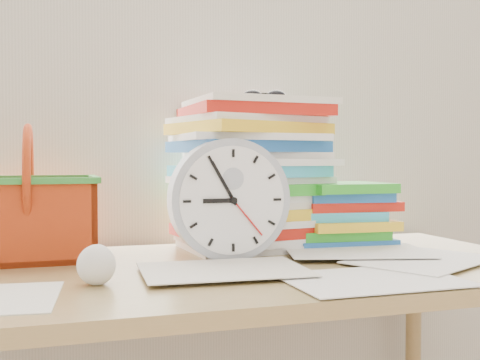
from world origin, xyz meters
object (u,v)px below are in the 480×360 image
object	(u,v)px
desk	(229,301)
clock	(229,200)
book_stack	(340,215)
paper_stack	(253,174)
basket	(29,194)

from	to	relation	value
desk	clock	distance (m)	0.22
desk	book_stack	size ratio (longest dim) A/B	5.18
paper_stack	book_stack	bearing A→B (deg)	-12.31
basket	desk	bearing A→B (deg)	-27.03
paper_stack	basket	xyz separation A→B (m)	(-0.52, -0.01, -0.04)
book_stack	desk	bearing A→B (deg)	-153.24
desk	paper_stack	xyz separation A→B (m)	(0.13, 0.22, 0.26)
clock	book_stack	bearing A→B (deg)	18.49
paper_stack	book_stack	distance (m)	0.24
book_stack	basket	distance (m)	0.74
paper_stack	book_stack	size ratio (longest dim) A/B	1.35
book_stack	basket	xyz separation A→B (m)	(-0.74, 0.03, 0.06)
paper_stack	clock	world-z (taller)	paper_stack
desk	basket	world-z (taller)	basket
desk	basket	bearing A→B (deg)	152.31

